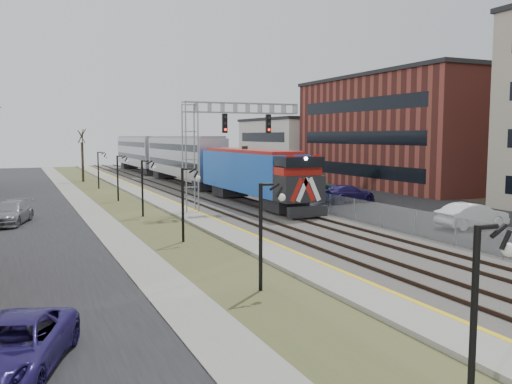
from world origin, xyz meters
TOP-DOWN VIEW (x-y plane):
  - street_west at (-11.50, 35.00)m, footprint 7.00×120.00m
  - sidewalk at (-7.00, 35.00)m, footprint 2.00×120.00m
  - grass_median at (-4.00, 35.00)m, footprint 4.00×120.00m
  - platform at (-1.00, 35.00)m, footprint 2.00×120.00m
  - ballast_bed at (4.00, 35.00)m, footprint 8.00×120.00m
  - parking_lot at (16.00, 35.00)m, footprint 16.00×120.00m
  - platform_edge at (-0.12, 35.00)m, footprint 0.24×120.00m
  - track_near at (2.00, 35.00)m, footprint 1.58×120.00m
  - track_far at (5.50, 35.00)m, footprint 1.58×120.00m
  - train at (5.50, 54.34)m, footprint 3.00×63.05m
  - signal_gantry at (1.22, 27.99)m, footprint 9.00×1.07m
  - lampposts at (-4.00, 18.29)m, footprint 0.14×62.14m
  - fence at (8.20, 35.00)m, footprint 0.04×120.00m
  - buildings_east at (30.00, 31.18)m, footprint 16.00×76.00m
  - bare_trees at (-12.66, 38.91)m, footprint 12.30×42.30m
  - car_lot_b at (13.61, 15.21)m, footprint 4.66×1.65m
  - car_lot_d at (13.74, 29.18)m, footprint 5.45×2.81m
  - car_lot_e at (11.37, 34.79)m, footprint 4.99×2.80m
  - car_lot_f at (13.02, 31.84)m, footprint 4.63×2.88m
  - car_street_a at (-12.25, 4.12)m, footprint 3.64×5.18m
  - car_street_b at (-12.49, 28.36)m, footprint 3.31×5.35m
  - car_lot_g at (13.73, 48.41)m, footprint 4.57×2.95m

SIDE VIEW (x-z plane):
  - street_west at x=-11.50m, z-range 0.00..0.04m
  - parking_lot at x=16.00m, z-range 0.00..0.04m
  - grass_median at x=-4.00m, z-range 0.00..0.06m
  - sidewalk at x=-7.00m, z-range 0.00..0.08m
  - ballast_bed at x=4.00m, z-range 0.00..0.20m
  - platform at x=-1.00m, z-range 0.00..0.24m
  - platform_edge at x=-0.12m, z-range 0.24..0.25m
  - track_near at x=2.00m, z-range 0.20..0.35m
  - track_far at x=5.50m, z-range 0.20..0.35m
  - car_street_a at x=-12.25m, z-range 0.00..1.31m
  - car_lot_f at x=13.02m, z-range 0.00..1.44m
  - car_lot_g at x=13.73m, z-range 0.00..1.45m
  - car_street_b at x=-12.49m, z-range 0.00..1.45m
  - car_lot_d at x=13.74m, z-range 0.00..1.51m
  - car_lot_b at x=13.61m, z-range 0.00..1.53m
  - fence at x=8.20m, z-range 0.00..1.60m
  - car_lot_e at x=11.37m, z-range 0.00..1.60m
  - lampposts at x=-4.00m, z-range 0.00..4.00m
  - bare_trees at x=-12.66m, z-range -0.27..5.68m
  - train at x=5.50m, z-range 0.22..5.55m
  - signal_gantry at x=1.22m, z-range 1.51..9.66m
  - buildings_east at x=30.00m, z-range -1.19..13.81m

